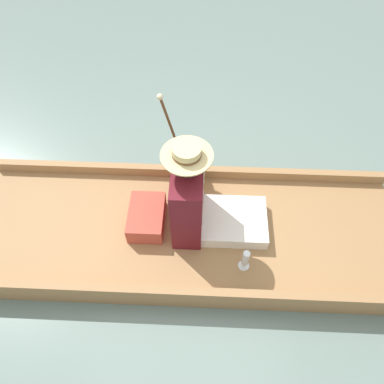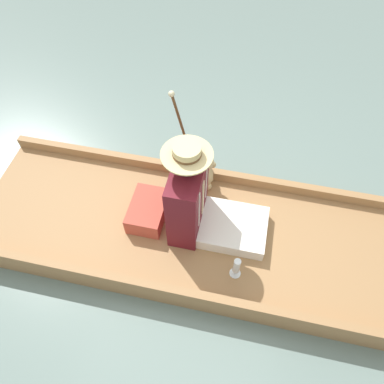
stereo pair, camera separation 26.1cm
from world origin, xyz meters
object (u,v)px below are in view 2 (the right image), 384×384
at_px(wine_glass, 236,267).
at_px(walking_cane, 184,135).
at_px(seated_person, 199,202).
at_px(teddy_bear, 206,172).

height_order(wine_glass, walking_cane, walking_cane).
bearing_deg(wine_glass, seated_person, -135.16).
xyz_separation_m(seated_person, walking_cane, (-0.42, -0.20, 0.23)).
relative_size(seated_person, wine_glass, 4.37).
relative_size(seated_person, walking_cane, 0.95).
xyz_separation_m(wine_glass, walking_cane, (-0.76, -0.54, 0.42)).
distance_m(teddy_bear, wine_glass, 0.84).
bearing_deg(teddy_bear, wine_glass, 25.99).
relative_size(teddy_bear, wine_glass, 1.76).
bearing_deg(teddy_bear, walking_cane, -93.61).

